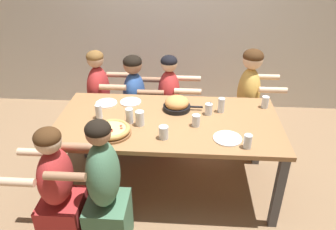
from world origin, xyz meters
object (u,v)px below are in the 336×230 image
Objects in this scene: drinking_glass_g at (221,106)px; diner_far_center at (169,108)px; drinking_glass_c at (129,117)px; drinking_glass_f at (140,119)px; drinking_glass_e at (164,133)px; diner_near_left at (59,195)px; drinking_glass_h at (248,142)px; diner_far_midleft at (135,106)px; diner_far_right at (247,106)px; empty_plate_a at (131,102)px; drinking_glass_a at (196,120)px; pizza_board_main at (112,130)px; drinking_glass_b at (99,112)px; cocktail_glass_blue at (209,110)px; diner_near_midleft at (105,194)px; skillet_bowl at (177,104)px; drinking_glass_d at (265,103)px; diner_far_left at (101,104)px; empty_plate_b at (227,138)px; empty_plate_c at (106,103)px.

diner_far_center reaches higher than drinking_glass_g.
drinking_glass_c is 1.02× the size of drinking_glass_f.
drinking_glass_e is 0.10× the size of diner_near_left.
diner_far_midleft is at bearing 133.94° from drinking_glass_h.
diner_far_right is (1.06, 0.82, -0.26)m from drinking_glass_f.
empty_plate_a is 0.75m from drinking_glass_a.
drinking_glass_b is at bearing 123.75° from pizza_board_main.
cocktail_glass_blue is 0.13m from drinking_glass_g.
diner_near_left is at bearing -148.33° from drinking_glass_a.
drinking_glass_g is at bearing 48.62° from drinking_glass_a.
diner_far_right reaches higher than drinking_glass_f.
diner_near_midleft is (-0.03, -1.04, -0.25)m from empty_plate_a.
empty_plate_a is at bearing 166.27° from skillet_bowl.
skillet_bowl reaches higher than drinking_glass_d.
cocktail_glass_blue reaches higher than drinking_glass_d.
drinking_glass_e is 1.33m from diner_far_left.
drinking_glass_c is (-0.84, 0.21, 0.05)m from empty_plate_b.
drinking_glass_h is 0.10× the size of diner_near_midleft.
diner_far_right is at bearing 26.57° from drinking_glass_b.
diner_near_left reaches higher than drinking_glass_e.
diner_near_left is at bearing -131.52° from drinking_glass_f.
empty_plate_c is 0.55m from diner_far_midleft.
empty_plate_c is at bearing 136.68° from drinking_glass_e.
diner_far_right reaches higher than diner_near_midleft.
diner_far_midleft is (-0.92, 1.00, -0.26)m from empty_plate_b.
drinking_glass_c is (0.12, 0.19, 0.03)m from pizza_board_main.
empty_plate_a is at bearing -71.70° from diner_far_right.
skillet_bowl is 2.68× the size of drinking_glass_g.
skillet_bowl is at bearing 134.23° from drinking_glass_h.
skillet_bowl is 2.74× the size of drinking_glass_c.
empty_plate_b is (0.95, -0.01, -0.03)m from pizza_board_main.
drinking_glass_b is 0.12× the size of diner_far_midleft.
empty_plate_a is 1.55× the size of drinking_glass_f.
empty_plate_a is at bearing 179.35° from drinking_glass_d.
drinking_glass_g reaches higher than drinking_glass_c.
empty_plate_c is 0.19× the size of diner_far_midleft.
drinking_glass_g is 0.13× the size of diner_far_midleft.
drinking_glass_c is at bearing -49.88° from empty_plate_c.
empty_plate_c is at bearing 23.71° from diner_far_left.
cocktail_glass_blue is at bearing 21.09° from drinking_glass_f.
diner_far_center is at bearing -90.00° from diner_far_right.
diner_far_center is at bearing 36.95° from empty_plate_c.
drinking_glass_a is 1.02m from diner_far_right.
drinking_glass_h is (1.10, -0.12, 0.02)m from pizza_board_main.
diner_far_midleft is at bearing 74.46° from drinking_glass_b.
drinking_glass_g is 0.12× the size of diner_near_midleft.
drinking_glass_h reaches higher than pizza_board_main.
pizza_board_main is 0.44m from drinking_glass_e.
diner_far_midleft reaches higher than drinking_glass_d.
drinking_glass_b is 0.93× the size of drinking_glass_g.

